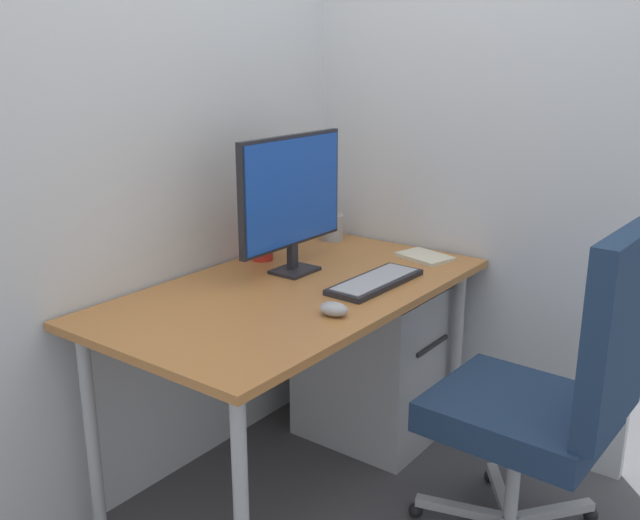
% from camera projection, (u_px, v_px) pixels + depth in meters
% --- Properties ---
extents(ground_plane, '(8.00, 8.00, 0.00)m').
position_uv_depth(ground_plane, '(297.00, 480.00, 2.61)').
color(ground_plane, '#4C4C51').
extents(wall_back, '(2.27, 0.04, 2.80)m').
position_uv_depth(wall_back, '(198.00, 85.00, 2.45)').
color(wall_back, silver).
rests_on(wall_back, ground_plane).
extents(wall_side_right, '(0.04, 1.66, 2.80)m').
position_uv_depth(wall_side_right, '(437.00, 82.00, 2.70)').
color(wall_side_right, silver).
rests_on(wall_side_right, ground_plane).
extents(desk, '(1.39, 0.78, 0.75)m').
position_uv_depth(desk, '(295.00, 306.00, 2.42)').
color(desk, '#B27038').
rests_on(desk, ground_plane).
extents(office_chair, '(0.61, 0.63, 1.06)m').
position_uv_depth(office_chair, '(554.00, 391.00, 2.09)').
color(office_chair, black).
rests_on(office_chair, ground_plane).
extents(filing_cabinet, '(0.46, 0.52, 0.63)m').
position_uv_depth(filing_cabinet, '(374.00, 359.00, 2.87)').
color(filing_cabinet, '#B2B5BA').
rests_on(filing_cabinet, ground_plane).
extents(monitor, '(0.53, 0.13, 0.49)m').
position_uv_depth(monitor, '(292.00, 195.00, 2.49)').
color(monitor, black).
rests_on(monitor, desk).
extents(keyboard, '(0.40, 0.15, 0.02)m').
position_uv_depth(keyboard, '(375.00, 282.00, 2.42)').
color(keyboard, black).
rests_on(keyboard, desk).
extents(mouse, '(0.08, 0.10, 0.04)m').
position_uv_depth(mouse, '(334.00, 309.00, 2.14)').
color(mouse, '#9EA0A5').
rests_on(mouse, desk).
extents(pen_holder, '(0.09, 0.09, 0.16)m').
position_uv_depth(pen_holder, '(332.00, 227.00, 2.98)').
color(pen_holder, '#9EA0A5').
rests_on(pen_holder, desk).
extents(notebook, '(0.18, 0.23, 0.01)m').
position_uv_depth(notebook, '(425.00, 257.00, 2.72)').
color(notebook, beige).
rests_on(notebook, desk).
extents(coffee_mug, '(0.11, 0.08, 0.11)m').
position_uv_depth(coffee_mug, '(263.00, 246.00, 2.70)').
color(coffee_mug, red).
rests_on(coffee_mug, desk).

